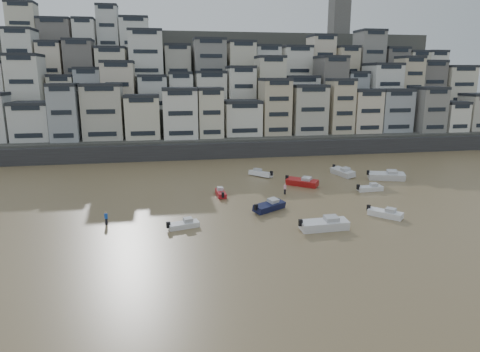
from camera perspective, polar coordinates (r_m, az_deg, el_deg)
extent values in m
plane|color=olive|center=(35.97, 4.03, -17.53)|extent=(400.00, 400.00, 0.00)
cube|color=#38383A|center=(97.96, 0.29, 3.54)|extent=(140.00, 3.00, 3.50)
cube|color=#4C4C47|center=(105.68, 2.26, 4.39)|extent=(140.00, 14.00, 4.00)
cube|color=#4C4C47|center=(116.91, 0.98, 6.75)|extent=(140.00, 14.00, 10.00)
cube|color=#4C4C47|center=(128.27, -0.08, 9.13)|extent=(140.00, 14.00, 18.00)
cube|color=#4C4C47|center=(139.85, -0.98, 11.12)|extent=(140.00, 16.00, 26.00)
cube|color=#4C4C47|center=(153.59, -1.86, 12.44)|extent=(140.00, 18.00, 32.00)
cube|color=#66635E|center=(164.08, 13.14, 20.93)|extent=(6.00, 6.00, 18.00)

